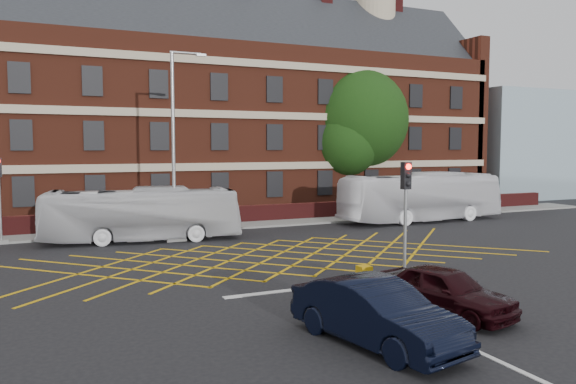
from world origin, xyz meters
name	(u,v)px	position (x,y,z in m)	size (l,w,h in m)	color
ground	(292,266)	(0.00, 0.00, 0.00)	(120.00, 120.00, 0.00)	black
victorian_building	(173,107)	(0.25, 22.00, 7.84)	(51.00, 12.17, 20.40)	#5D2618
boundary_wall	(203,217)	(0.00, 13.00, 0.55)	(56.00, 0.50, 1.10)	#4E1414
far_pavement	(208,227)	(0.00, 12.00, 0.06)	(60.00, 3.00, 0.12)	slate
glass_block	(516,145)	(34.00, 21.00, 5.00)	(14.00, 10.00, 10.00)	#99B2BF
box_junction_hatching	(273,257)	(0.00, 2.00, 0.01)	(11.50, 0.12, 0.02)	#CC990C
stop_line	(334,285)	(0.00, -3.50, 0.01)	(8.00, 0.30, 0.02)	silver
centre_line	(464,345)	(0.00, -10.00, 0.01)	(0.15, 14.00, 0.02)	silver
bus_left	(142,214)	(-4.44, 8.65, 1.38)	(2.32, 9.90, 2.76)	silver
bus_right	(421,197)	(13.35, 8.99, 1.59)	(2.66, 11.38, 3.17)	white
car_navy	(376,313)	(-1.91, -9.05, 0.79)	(1.66, 4.77, 1.57)	black
car_maroon	(445,291)	(1.26, -7.80, 0.70)	(1.66, 4.13, 1.41)	black
deciduous_tree	(357,127)	(13.58, 17.45, 6.40)	(8.04, 7.93, 10.92)	black
traffic_light_near	(405,233)	(2.50, -4.15, 1.76)	(0.70, 0.70, 4.27)	slate
traffic_light_far	(0,208)	(-10.99, 10.81, 1.76)	(0.70, 0.70, 4.27)	slate
street_lamp	(175,175)	(-2.82, 8.17, 3.37)	(2.25, 1.00, 9.63)	slate
utility_cabinet	(364,279)	(0.49, -4.69, 0.44)	(0.42, 0.42, 0.88)	#C3910B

